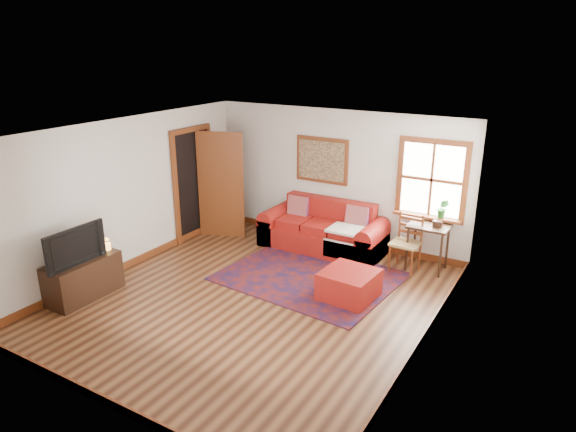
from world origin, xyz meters
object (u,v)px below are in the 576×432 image
Objects in this scene: red_ottoman at (349,285)px; media_cabinet at (83,278)px; red_leather_sofa at (324,233)px; side_table at (429,232)px; ladder_back_chair at (407,240)px.

red_ottoman is 0.68× the size of media_cabinet.
red_leather_sofa is 2.07× the size of media_cabinet.
side_table is at bearing 70.53° from red_ottoman.
side_table is 5.45m from media_cabinet.
red_ottoman is 3.95m from media_cabinet.
ladder_back_chair is (-0.30, -0.16, -0.14)m from side_table.
ladder_back_chair reaches higher than red_leather_sofa.
red_ottoman is (1.20, -1.54, -0.08)m from red_leather_sofa.
media_cabinet is (-3.42, -1.97, 0.09)m from red_ottoman.
red_leather_sofa is at bearing 57.79° from media_cabinet.
side_table is at bearing 40.91° from media_cabinet.
red_leather_sofa reaches higher than side_table.
side_table is (0.69, 1.59, 0.45)m from red_ottoman.
side_table is 0.37m from ladder_back_chair.
media_cabinet is at bearing -139.09° from side_table.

